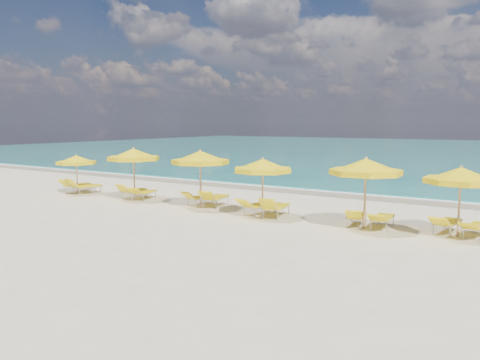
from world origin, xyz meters
The scene contains 23 objects.
ground_plane centered at (0.00, 0.00, 0.00)m, with size 120.00×120.00×0.00m, color beige.
ocean centered at (0.00, 48.00, 0.00)m, with size 120.00×80.00×0.30m, color #14736A.
wet_sand_band centered at (0.00, 7.40, 0.00)m, with size 120.00×2.60×0.01m, color tan.
foam_line centered at (0.00, 8.20, 0.00)m, with size 120.00×1.20×0.03m, color white.
whitecap_near centered at (-6.00, 17.00, 0.00)m, with size 14.00×0.36×0.05m, color white.
umbrella_1 centered at (-9.33, 0.18, 1.77)m, with size 2.48×2.48×2.08m.
umbrella_2 centered at (-5.43, 0.44, 2.18)m, with size 2.95×2.95×2.56m.
umbrella_3 centered at (-1.35, 0.38, 2.20)m, with size 2.86×2.86×2.58m.
umbrella_4 centered at (1.96, 0.07, 2.03)m, with size 2.66×2.66×2.39m.
umbrella_5 centered at (6.06, 0.13, 2.19)m, with size 3.29×3.29×2.57m.
umbrella_6 centered at (9.04, 0.56, 2.02)m, with size 3.01×3.01×2.37m.
lounger_1_left centered at (-9.82, 0.55, 0.22)m, with size 0.73×1.85×0.81m.
lounger_1_right centered at (-8.92, 0.44, 0.23)m, with size 0.90×1.89×0.90m.
lounger_2_left centered at (-5.81, 0.75, 0.22)m, with size 0.68×1.76×0.80m.
lounger_2_right centered at (-5.03, 0.71, 0.20)m, with size 0.82×1.75×0.71m.
lounger_3_left centered at (-1.84, 0.97, 0.20)m, with size 0.76×1.72×0.72m.
lounger_3_right centered at (-0.95, 0.98, 0.24)m, with size 0.94×2.01×0.86m.
lounger_4_left centered at (1.59, 0.40, 0.23)m, with size 0.97×1.99×0.79m.
lounger_4_right centered at (2.43, 0.32, 0.24)m, with size 0.88×1.99×0.92m.
lounger_5_left centered at (5.65, 0.52, 0.21)m, with size 0.89×1.81×0.75m.
lounger_5_right centered at (6.57, 0.59, 0.22)m, with size 0.67×1.86×0.69m.
lounger_6_left centered at (8.65, 1.02, 0.22)m, with size 0.87×1.93×0.73m.
lounger_6_right centered at (9.57, 0.94, 0.21)m, with size 0.90×1.86×0.65m.
Camera 1 is at (10.96, -15.99, 3.77)m, focal length 35.00 mm.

